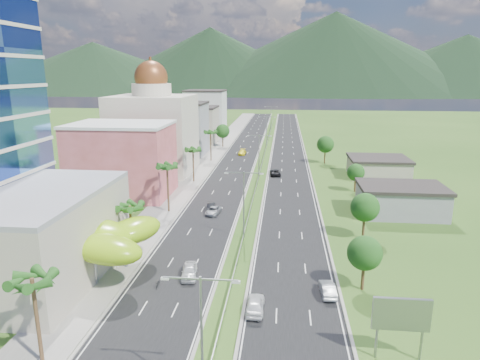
% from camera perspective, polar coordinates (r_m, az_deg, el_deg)
% --- Properties ---
extents(ground, '(500.00, 500.00, 0.00)m').
position_cam_1_polar(ground, '(60.01, -0.42, -11.34)').
color(ground, '#2D5119').
rests_on(ground, ground).
extents(road_left, '(11.00, 260.00, 0.04)m').
position_cam_1_polar(road_left, '(146.74, 0.52, 4.07)').
color(road_left, black).
rests_on(road_left, ground).
extents(road_right, '(11.00, 260.00, 0.04)m').
position_cam_1_polar(road_right, '(146.12, 6.40, 3.94)').
color(road_right, black).
rests_on(road_right, ground).
extents(sidewalk_left, '(7.00, 260.00, 0.12)m').
position_cam_1_polar(sidewalk_left, '(147.90, -3.15, 4.15)').
color(sidewalk_left, gray).
rests_on(sidewalk_left, ground).
extents(median_guardrail, '(0.10, 216.06, 0.76)m').
position_cam_1_polar(median_guardrail, '(128.45, 3.11, 2.86)').
color(median_guardrail, gray).
rests_on(median_guardrail, ground).
extents(streetlight_median_a, '(6.04, 0.25, 11.00)m').
position_cam_1_polar(streetlight_median_a, '(35.10, -5.16, -18.91)').
color(streetlight_median_a, gray).
rests_on(streetlight_median_a, ground).
extents(streetlight_median_b, '(6.04, 0.25, 11.00)m').
position_cam_1_polar(streetlight_median_b, '(66.89, 0.51, -2.41)').
color(streetlight_median_b, gray).
rests_on(streetlight_median_b, ground).
extents(streetlight_median_c, '(6.04, 0.25, 11.00)m').
position_cam_1_polar(streetlight_median_c, '(105.73, 2.55, 3.78)').
color(streetlight_median_c, gray).
rests_on(streetlight_median_c, ground).
extents(streetlight_median_d, '(6.04, 0.25, 11.00)m').
position_cam_1_polar(streetlight_median_d, '(150.15, 3.58, 6.87)').
color(streetlight_median_d, gray).
rests_on(streetlight_median_d, ground).
extents(streetlight_median_e, '(6.04, 0.25, 11.00)m').
position_cam_1_polar(streetlight_median_e, '(194.84, 4.14, 8.55)').
color(streetlight_median_e, gray).
rests_on(streetlight_median_e, ground).
extents(lime_canopy, '(18.00, 15.00, 7.40)m').
position_cam_1_polar(lime_canopy, '(59.93, -20.40, -7.13)').
color(lime_canopy, '#87BC12').
rests_on(lime_canopy, ground).
extents(pink_shophouse, '(20.00, 15.00, 15.00)m').
position_cam_1_polar(pink_shophouse, '(94.10, -15.42, 2.44)').
color(pink_shophouse, '#B44E4A').
rests_on(pink_shophouse, ground).
extents(domed_building, '(20.00, 20.00, 28.70)m').
position_cam_1_polar(domed_building, '(114.91, -11.44, 6.68)').
color(domed_building, beige).
rests_on(domed_building, ground).
extents(midrise_grey, '(16.00, 15.00, 16.00)m').
position_cam_1_polar(midrise_grey, '(138.97, -7.95, 6.69)').
color(midrise_grey, gray).
rests_on(midrise_grey, ground).
extents(midrise_beige, '(16.00, 15.00, 13.00)m').
position_cam_1_polar(midrise_beige, '(160.43, -6.07, 7.21)').
color(midrise_beige, '#ACA08E').
rests_on(midrise_beige, ground).
extents(midrise_white, '(16.00, 15.00, 18.00)m').
position_cam_1_polar(midrise_white, '(182.60, -4.60, 8.87)').
color(midrise_white, silver).
rests_on(midrise_white, ground).
extents(billboard, '(5.20, 0.35, 6.20)m').
position_cam_1_polar(billboard, '(43.19, 20.72, -16.61)').
color(billboard, gray).
rests_on(billboard, ground).
extents(shed_near, '(15.00, 10.00, 5.00)m').
position_cam_1_polar(shed_near, '(85.11, 20.65, -2.67)').
color(shed_near, gray).
rests_on(shed_near, ground).
extents(shed_far, '(14.00, 12.00, 4.40)m').
position_cam_1_polar(shed_far, '(113.92, 17.93, 1.52)').
color(shed_far, '#ACA08E').
rests_on(shed_far, ground).
extents(palm_tree_a, '(3.60, 3.60, 9.10)m').
position_cam_1_polar(palm_tree_a, '(42.34, -25.95, -12.30)').
color(palm_tree_a, '#47301C').
rests_on(palm_tree_a, ground).
extents(palm_tree_b, '(3.60, 3.60, 8.10)m').
position_cam_1_polar(palm_tree_b, '(62.69, -14.48, -3.73)').
color(palm_tree_b, '#47301C').
rests_on(palm_tree_b, ground).
extents(palm_tree_c, '(3.60, 3.60, 9.60)m').
position_cam_1_polar(palm_tree_c, '(80.69, -9.70, 1.57)').
color(palm_tree_c, '#47301C').
rests_on(palm_tree_c, ground).
extents(palm_tree_d, '(3.60, 3.60, 8.60)m').
position_cam_1_polar(palm_tree_d, '(102.76, -6.29, 3.85)').
color(palm_tree_d, '#47301C').
rests_on(palm_tree_d, ground).
extents(palm_tree_e, '(3.60, 3.60, 9.40)m').
position_cam_1_polar(palm_tree_e, '(126.88, -3.94, 6.23)').
color(palm_tree_e, '#47301C').
rests_on(palm_tree_e, ground).
extents(leafy_tree_lfar, '(4.90, 4.90, 8.05)m').
position_cam_1_polar(leafy_tree_lfar, '(151.71, -2.32, 6.52)').
color(leafy_tree_lfar, '#47301C').
rests_on(leafy_tree_lfar, ground).
extents(leafy_tree_ra, '(4.20, 4.20, 6.90)m').
position_cam_1_polar(leafy_tree_ra, '(54.12, 16.29, -9.36)').
color(leafy_tree_ra, '#47301C').
rests_on(leafy_tree_ra, ground).
extents(leafy_tree_rb, '(4.55, 4.55, 7.47)m').
position_cam_1_polar(leafy_tree_rb, '(70.21, 16.33, -3.53)').
color(leafy_tree_rb, '#47301C').
rests_on(leafy_tree_rb, ground).
extents(leafy_tree_rc, '(3.85, 3.85, 6.33)m').
position_cam_1_polar(leafy_tree_rc, '(97.57, 15.19, 0.98)').
color(leafy_tree_rc, '#47301C').
rests_on(leafy_tree_rc, ground).
extents(leafy_tree_rd, '(4.90, 4.90, 8.05)m').
position_cam_1_polar(leafy_tree_rd, '(126.04, 11.32, 4.67)').
color(leafy_tree_rd, '#47301C').
rests_on(leafy_tree_rd, ground).
extents(mountain_ridge, '(860.00, 140.00, 90.00)m').
position_cam_1_polar(mountain_ridge, '(507.35, 12.21, 10.99)').
color(mountain_ridge, black).
rests_on(mountain_ridge, ground).
extents(car_white_near_left, '(2.59, 5.02, 1.63)m').
position_cam_1_polar(car_white_near_left, '(56.95, -6.78, -11.97)').
color(car_white_near_left, silver).
rests_on(car_white_near_left, road_left).
extents(car_dark_left, '(1.94, 4.42, 1.41)m').
position_cam_1_polar(car_dark_left, '(82.09, -3.89, -3.65)').
color(car_dark_left, black).
rests_on(car_dark_left, road_left).
extents(car_silver_mid_left, '(2.78, 5.02, 1.33)m').
position_cam_1_polar(car_silver_mid_left, '(80.29, -3.57, -4.09)').
color(car_silver_mid_left, '#98999F').
rests_on(car_silver_mid_left, road_left).
extents(car_yellow_far_left, '(2.28, 5.41, 1.56)m').
position_cam_1_polar(car_yellow_far_left, '(137.63, 0.30, 3.73)').
color(car_yellow_far_left, yellow).
rests_on(car_yellow_far_left, road_left).
extents(car_white_near_right, '(1.98, 4.90, 1.67)m').
position_cam_1_polar(car_white_near_right, '(49.41, 2.04, -16.21)').
color(car_white_near_right, white).
rests_on(car_white_near_right, road_right).
extents(car_silver_right, '(1.88, 4.62, 1.49)m').
position_cam_1_polar(car_silver_right, '(53.61, 11.60, -14.03)').
color(car_silver_right, '#B5B8BD').
rests_on(car_silver_right, road_right).
extents(car_dark_far_right, '(3.15, 5.74, 1.52)m').
position_cam_1_polar(car_dark_far_right, '(110.34, 4.69, 1.03)').
color(car_dark_far_right, black).
rests_on(car_dark_far_right, road_right).
extents(motorcycle, '(0.63, 1.75, 1.10)m').
position_cam_1_polar(motorcycle, '(55.37, -10.88, -13.25)').
color(motorcycle, black).
rests_on(motorcycle, road_left).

